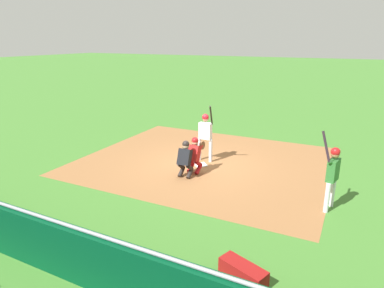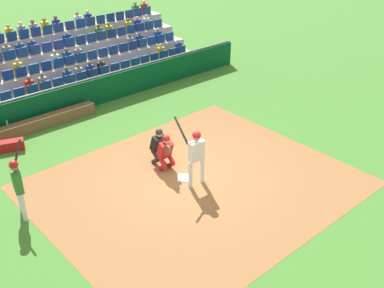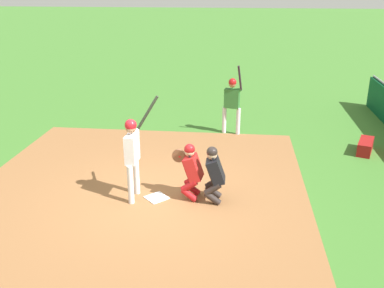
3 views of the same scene
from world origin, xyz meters
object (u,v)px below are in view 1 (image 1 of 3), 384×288
Objects in this scene: catcher_crouching at (195,153)px; home_plate_umpire at (185,158)px; batter_at_plate at (205,132)px; on_deck_batter at (333,171)px; equipment_duffel_bag at (243,273)px; dugout_bench at (140,271)px; water_bottle_on_bench at (204,282)px; home_plate_marker at (200,165)px.

home_plate_umpire is at bearing -101.16° from catcher_crouching.
batter_at_plate reaches higher than on_deck_batter.
catcher_crouching is 5.70m from equipment_duffel_bag.
water_bottle_on_bench is at bearing -3.45° from dugout_bench.
equipment_duffel_bag is 0.43× the size of on_deck_batter.
water_bottle_on_bench is (3.06, -5.05, -0.16)m from home_plate_umpire.
batter_at_plate reaches higher than home_plate_umpire.
home_plate_marker is 0.34× the size of catcher_crouching.
equipment_duffel_bag is (3.47, -5.35, 0.16)m from home_plate_marker.
catcher_crouching is 4.57m from on_deck_batter.
catcher_crouching reaches higher than home_plate_umpire.
home_plate_umpire is 0.32× the size of dugout_bench.
on_deck_batter is (1.54, 4.84, 0.57)m from water_bottle_on_bench.
equipment_duffel_bag is (1.78, 0.90, -0.04)m from dugout_bench.
batter_at_plate is 1.33m from catcher_crouching.
on_deck_batter is at bearing -22.99° from batter_at_plate.
batter_at_plate is (-0.03, 0.49, 1.15)m from home_plate_marker.
water_bottle_on_bench is (1.40, -0.08, 0.33)m from dugout_bench.
home_plate_umpire reaches higher than water_bottle_on_bench.
equipment_duffel_bag is at bearing 69.04° from water_bottle_on_bench.
batter_at_plate is at bearing 114.64° from water_bottle_on_bench.
dugout_bench is at bearing -71.54° from home_plate_umpire.
equipment_duffel_bag reaches higher than home_plate_marker.
catcher_crouching is at bearing 145.60° from equipment_duffel_bag.
on_deck_batter reaches higher than home_plate_marker.
dugout_bench is at bearing -74.80° from home_plate_marker.
water_bottle_on_bench is (2.95, -5.57, -0.18)m from catcher_crouching.
batter_at_plate is at bearing 157.01° from on_deck_batter.
water_bottle_on_bench reaches higher than home_plate_marker.
catcher_crouching is 0.58× the size of on_deck_batter.
water_bottle_on_bench is 0.10× the size of on_deck_batter.
dugout_bench is at bearing -75.60° from batter_at_plate.
catcher_crouching is at bearing 105.83° from dugout_bench.
on_deck_batter is (4.63, -1.49, 1.10)m from home_plate_marker.
home_plate_marker is at bearing 105.20° from dugout_bench.
equipment_duffel_bag is (3.33, -4.59, -0.55)m from catcher_crouching.
home_plate_marker is at bearing -86.25° from batter_at_plate.
catcher_crouching is 0.32× the size of dugout_bench.
batter_at_plate is 1.02× the size of on_deck_batter.
batter_at_plate is at bearing 92.27° from home_plate_umpire.
water_bottle_on_bench is at bearing -62.06° from catcher_crouching.
equipment_duffel_bag is at bearing -59.01° from batter_at_plate.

